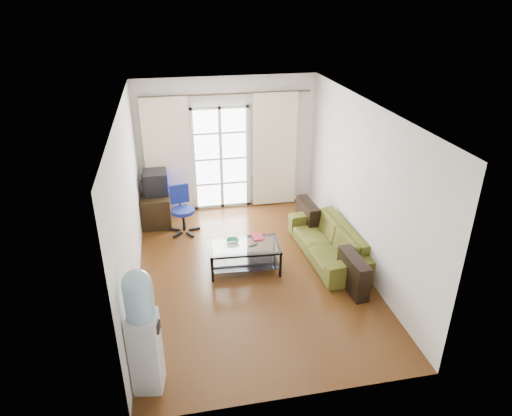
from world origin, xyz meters
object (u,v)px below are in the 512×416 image
(sofa, at_px, (328,241))
(task_chair, at_px, (183,219))
(water_cooler, at_px, (143,330))
(crt_tv, at_px, (155,182))
(coffee_table, at_px, (245,254))
(tv_stand, at_px, (157,208))

(sofa, height_order, task_chair, task_chair)
(water_cooler, bearing_deg, crt_tv, 97.72)
(coffee_table, xyz_separation_m, crt_tv, (-1.40, 2.05, 0.53))
(sofa, xyz_separation_m, crt_tv, (-2.86, 1.92, 0.53))
(coffee_table, relative_size, task_chair, 1.30)
(tv_stand, relative_size, task_chair, 0.91)
(task_chair, bearing_deg, sofa, -41.04)
(tv_stand, height_order, task_chair, task_chair)
(coffee_table, height_order, task_chair, task_chair)
(crt_tv, bearing_deg, water_cooler, -93.36)
(coffee_table, bearing_deg, sofa, 5.14)
(coffee_table, bearing_deg, tv_stand, 124.89)
(sofa, bearing_deg, crt_tv, -127.19)
(sofa, bearing_deg, water_cooler, -55.13)
(sofa, relative_size, tv_stand, 2.46)
(sofa, distance_m, task_chair, 2.75)
(tv_stand, bearing_deg, task_chair, -43.34)
(tv_stand, height_order, water_cooler, water_cooler)
(tv_stand, bearing_deg, sofa, -30.72)
(tv_stand, xyz_separation_m, task_chair, (0.48, -0.49, -0.03))
(tv_stand, bearing_deg, coffee_table, -52.68)
(crt_tv, bearing_deg, coffee_table, -57.71)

